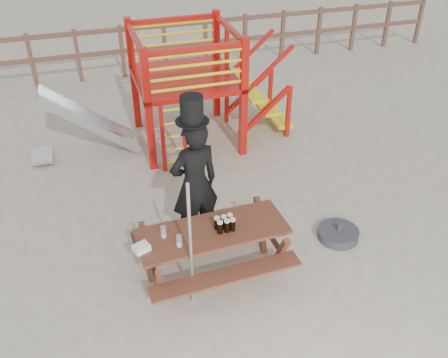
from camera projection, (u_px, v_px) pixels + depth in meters
The scene contains 10 objects.
ground at pixel (240, 272), 6.43m from camera, with size 60.00×60.00×0.00m, color #B7AB8E.
back_fence at pixel (143, 44), 11.56m from camera, with size 15.09×0.09×1.20m.
playground_fort at pixel (182, 86), 8.70m from camera, with size 4.71×1.84×2.10m.
picnic_table at pixel (213, 246), 6.17m from camera, with size 1.88×1.34×0.71m.
man_with_hat at pixel (195, 181), 6.44m from camera, with size 0.74×0.56×2.16m.
metal_pole at pixel (191, 247), 5.54m from camera, with size 0.04×0.04×1.73m, color #B2B2B7.
parasol_base at pixel (338, 234), 6.96m from camera, with size 0.57×0.57×0.24m.
paper_bag at pixel (141, 248), 5.70m from camera, with size 0.18×0.14×0.08m, color white.
stout_pints at pixel (225, 224), 5.99m from camera, with size 0.24×0.17×0.17m.
empty_glasses at pixel (171, 237), 5.82m from camera, with size 0.21×0.28×0.15m.
Camera 1 is at (-1.58, -4.39, 4.59)m, focal length 40.00 mm.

